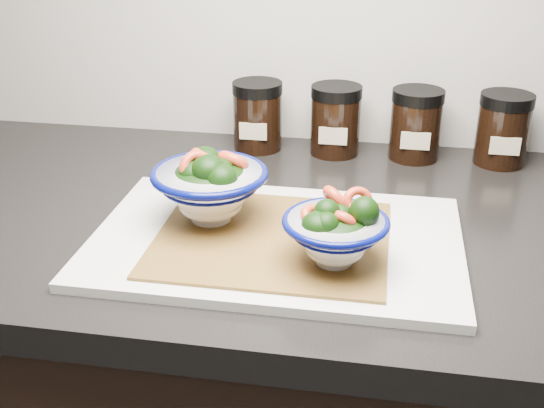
% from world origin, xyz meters
% --- Properties ---
extents(countertop, '(3.50, 0.60, 0.04)m').
position_xyz_m(countertop, '(0.00, 1.45, 0.88)').
color(countertop, black).
rests_on(countertop, cabinet).
extents(cutting_board, '(0.45, 0.30, 0.01)m').
position_xyz_m(cutting_board, '(-0.01, 1.36, 0.91)').
color(cutting_board, silver).
rests_on(cutting_board, countertop).
extents(bamboo_mat, '(0.28, 0.24, 0.00)m').
position_xyz_m(bamboo_mat, '(-0.01, 1.35, 0.91)').
color(bamboo_mat, olive).
rests_on(bamboo_mat, cutting_board).
extents(bowl_left, '(0.15, 0.15, 0.10)m').
position_xyz_m(bowl_left, '(-0.10, 1.39, 0.96)').
color(bowl_left, white).
rests_on(bowl_left, bamboo_mat).
extents(bowl_right, '(0.12, 0.12, 0.09)m').
position_xyz_m(bowl_right, '(0.07, 1.31, 0.95)').
color(bowl_right, white).
rests_on(bowl_right, bamboo_mat).
extents(spice_jar_a, '(0.08, 0.08, 0.11)m').
position_xyz_m(spice_jar_a, '(-0.09, 1.69, 0.96)').
color(spice_jar_a, black).
rests_on(spice_jar_a, countertop).
extents(spice_jar_b, '(0.08, 0.08, 0.11)m').
position_xyz_m(spice_jar_b, '(0.03, 1.69, 0.96)').
color(spice_jar_b, black).
rests_on(spice_jar_b, countertop).
extents(spice_jar_c, '(0.08, 0.08, 0.11)m').
position_xyz_m(spice_jar_c, '(0.16, 1.69, 0.96)').
color(spice_jar_c, black).
rests_on(spice_jar_c, countertop).
extents(spice_jar_d, '(0.08, 0.08, 0.11)m').
position_xyz_m(spice_jar_d, '(0.30, 1.69, 0.96)').
color(spice_jar_d, black).
rests_on(spice_jar_d, countertop).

